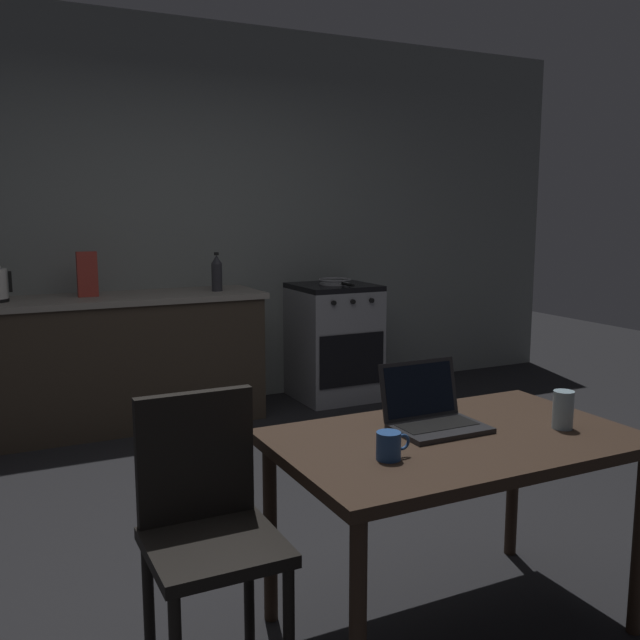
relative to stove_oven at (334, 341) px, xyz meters
name	(u,v)px	position (x,y,z in m)	size (l,w,h in m)	color
ground_plane	(321,542)	(-1.18, -2.16, -0.45)	(12.00, 12.00, 0.00)	black
back_wall	(210,218)	(-0.88, 0.35, 0.97)	(6.40, 0.10, 2.84)	gray
kitchen_counter	(105,362)	(-1.75, 0.00, 0.00)	(2.16, 0.64, 0.91)	#382D23
stove_oven	(334,341)	(0.00, 0.00, 0.00)	(0.60, 0.62, 0.91)	gray
dining_table	(455,456)	(-1.05, -2.94, 0.18)	(1.24, 0.76, 0.71)	#332319
chair	(207,518)	(-1.90, -2.81, 0.07)	(0.40, 0.40, 0.91)	black
laptop	(433,415)	(-1.07, -2.83, 0.30)	(0.32, 0.27, 0.22)	#232326
bottle	(217,273)	(-0.96, -0.05, 0.58)	(0.08, 0.08, 0.28)	#2D2D33
frying_pan	(335,281)	(0.00, -0.03, 0.48)	(0.26, 0.43, 0.05)	gray
coffee_mug	(389,446)	(-1.37, -3.04, 0.30)	(0.12, 0.08, 0.09)	#264C8C
drinking_glass	(563,410)	(-0.66, -3.04, 0.33)	(0.07, 0.07, 0.14)	#99B7C6
cereal_box	(87,274)	(-1.83, 0.02, 0.60)	(0.13, 0.05, 0.30)	#B2382D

